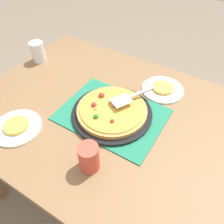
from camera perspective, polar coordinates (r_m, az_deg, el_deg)
The scene contains 12 objects.
ground_plane at distance 1.72m, azimuth -0.00°, elevation -18.23°, with size 8.00×8.00×0.00m, color #84705B.
dining_table at distance 1.17m, azimuth -0.00°, elevation -4.41°, with size 1.40×1.00×0.75m.
placemat at distance 1.09m, azimuth -0.00°, elevation -0.62°, with size 0.48×0.36×0.01m, color #237F5B.
pizza_pan at distance 1.08m, azimuth -0.00°, elevation -0.26°, with size 0.38×0.38×0.01m, color black.
pizza at distance 1.07m, azimuth -0.06°, elevation 0.52°, with size 0.33×0.33×0.05m.
plate_near_left at distance 1.25m, azimuth 12.49°, elevation 5.47°, with size 0.22×0.22×0.01m, color white.
plate_far_right at distance 1.12m, azimuth -22.61°, elevation -3.57°, with size 0.22×0.22×0.01m, color white.
served_slice_left at distance 1.24m, azimuth 12.59°, elevation 5.93°, with size 0.11×0.11×0.02m, color #EAB747.
served_slice_right at distance 1.11m, azimuth -22.80°, elevation -3.13°, with size 0.11×0.11×0.02m, color #EAB747.
cup_near at distance 1.49m, azimuth -17.98°, elevation 14.08°, with size 0.08×0.08×0.12m, color white.
cup_far at distance 0.88m, azimuth -5.78°, elevation -11.21°, with size 0.08×0.08×0.12m, color #E04C38.
pizza_server at distance 1.08m, azimuth 4.48°, elevation 3.75°, with size 0.15×0.22×0.01m.
Camera 1 is at (-0.39, 0.64, 1.54)m, focal length 36.70 mm.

